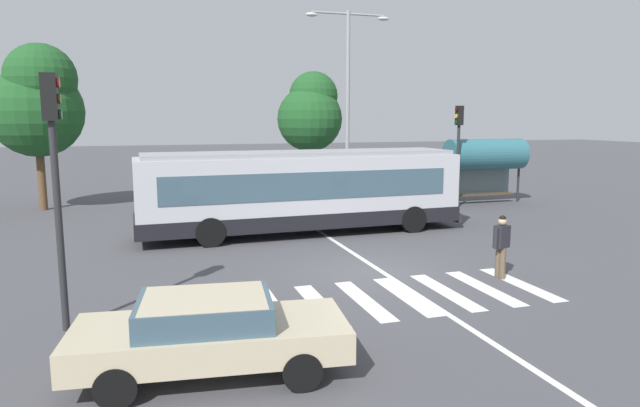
# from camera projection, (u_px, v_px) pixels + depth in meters

# --- Properties ---
(ground_plane) EXTENTS (160.00, 160.00, 0.00)m
(ground_plane) POSITION_uv_depth(u_px,v_px,m) (375.00, 272.00, 15.50)
(ground_plane) COLOR #47474C
(city_transit_bus) EXTENTS (12.11, 2.85, 3.06)m
(city_transit_bus) POSITION_uv_depth(u_px,v_px,m) (302.00, 191.00, 20.55)
(city_transit_bus) COLOR black
(city_transit_bus) RESTS_ON ground_plane
(pedestrian_crossing_street) EXTENTS (0.56, 0.37, 1.72)m
(pedestrian_crossing_street) POSITION_uv_depth(u_px,v_px,m) (501.00, 243.00, 14.76)
(pedestrian_crossing_street) COLOR brown
(pedestrian_crossing_street) RESTS_ON ground_plane
(foreground_sedan) EXTENTS (4.68, 2.32, 1.35)m
(foreground_sedan) POSITION_uv_depth(u_px,v_px,m) (210.00, 331.00, 9.19)
(foreground_sedan) COLOR black
(foreground_sedan) RESTS_ON ground_plane
(parked_car_black) EXTENTS (1.92, 4.52, 1.35)m
(parked_car_black) POSITION_uv_depth(u_px,v_px,m) (194.00, 188.00, 27.96)
(parked_car_black) COLOR black
(parked_car_black) RESTS_ON ground_plane
(parked_car_blue) EXTENTS (1.90, 4.52, 1.35)m
(parked_car_blue) POSITION_uv_depth(u_px,v_px,m) (245.00, 186.00, 29.01)
(parked_car_blue) COLOR black
(parked_car_blue) RESTS_ON ground_plane
(parked_car_silver) EXTENTS (1.95, 4.54, 1.35)m
(parked_car_silver) POSITION_uv_depth(u_px,v_px,m) (299.00, 185.00, 29.56)
(parked_car_silver) COLOR black
(parked_car_silver) RESTS_ON ground_plane
(traffic_light_near_corner) EXTENTS (0.33, 0.32, 5.10)m
(traffic_light_near_corner) POSITION_uv_depth(u_px,v_px,m) (55.00, 163.00, 10.74)
(traffic_light_near_corner) COLOR #28282B
(traffic_light_near_corner) RESTS_ON ground_plane
(traffic_light_far_corner) EXTENTS (0.33, 0.32, 4.85)m
(traffic_light_far_corner) POSITION_uv_depth(u_px,v_px,m) (458.00, 140.00, 26.12)
(traffic_light_far_corner) COLOR #28282B
(traffic_light_far_corner) RESTS_ON ground_plane
(bus_stop_shelter) EXTENTS (4.15, 1.54, 3.25)m
(bus_stop_shelter) POSITION_uv_depth(u_px,v_px,m) (485.00, 155.00, 27.82)
(bus_stop_shelter) COLOR #28282B
(bus_stop_shelter) RESTS_ON ground_plane
(twin_arm_street_lamp) EXTENTS (4.33, 0.32, 9.44)m
(twin_arm_street_lamp) POSITION_uv_depth(u_px,v_px,m) (348.00, 88.00, 27.46)
(twin_arm_street_lamp) COLOR #939399
(twin_arm_street_lamp) RESTS_ON ground_plane
(background_tree_left) EXTENTS (4.17, 4.17, 7.60)m
(background_tree_left) POSITION_uv_depth(u_px,v_px,m) (38.00, 102.00, 25.26)
(background_tree_left) COLOR brown
(background_tree_left) RESTS_ON ground_plane
(background_tree_right) EXTENTS (4.08, 4.08, 7.19)m
(background_tree_right) POSITION_uv_depth(u_px,v_px,m) (311.00, 112.00, 34.80)
(background_tree_right) COLOR brown
(background_tree_right) RESTS_ON ground_plane
(crosswalk_painted_stripes) EXTENTS (6.99, 3.03, 0.01)m
(crosswalk_painted_stripes) POSITION_uv_depth(u_px,v_px,m) (406.00, 296.00, 13.42)
(crosswalk_painted_stripes) COLOR silver
(crosswalk_painted_stripes) RESTS_ON ground_plane
(lane_center_line) EXTENTS (0.16, 24.00, 0.01)m
(lane_center_line) POSITION_uv_depth(u_px,v_px,m) (356.00, 255.00, 17.45)
(lane_center_line) COLOR silver
(lane_center_line) RESTS_ON ground_plane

